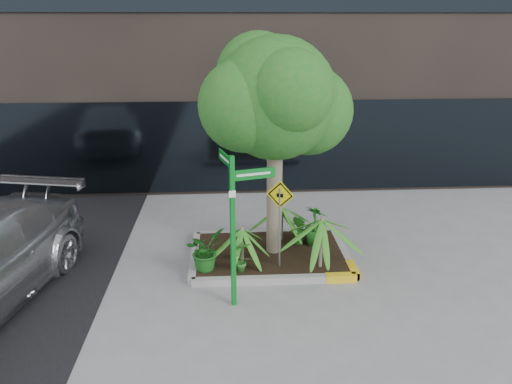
{
  "coord_description": "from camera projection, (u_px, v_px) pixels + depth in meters",
  "views": [
    {
      "loc": [
        -0.68,
        -9.29,
        4.88
      ],
      "look_at": [
        -0.1,
        0.2,
        1.54
      ],
      "focal_mm": 35.0,
      "sensor_mm": 36.0,
      "label": 1
    }
  ],
  "objects": [
    {
      "name": "street_sign_post",
      "position": [
        235.0,
        215.0,
        8.46
      ],
      "size": [
        0.95,
        0.8,
        2.76
      ],
      "rotation": [
        0.0,
        0.0,
        0.27
      ],
      "color": "#0A7820",
      "rests_on": "ground"
    },
    {
      "name": "shrub_c",
      "position": [
        241.0,
        256.0,
        9.7
      ],
      "size": [
        0.41,
        0.41,
        0.68
      ],
      "primitive_type": "imported",
      "rotation": [
        0.0,
        0.0,
        3.29
      ],
      "color": "#2C6C21",
      "rests_on": "planter"
    },
    {
      "name": "tree",
      "position": [
        275.0,
        98.0,
        9.65
      ],
      "size": [
        3.1,
        2.75,
        4.64
      ],
      "color": "gray",
      "rests_on": "ground"
    },
    {
      "name": "shrub_b",
      "position": [
        316.0,
        225.0,
        10.85
      ],
      "size": [
        0.71,
        0.71,
        0.9
      ],
      "primitive_type": "imported",
      "rotation": [
        0.0,
        0.0,
        2.33
      ],
      "color": "#216F21",
      "rests_on": "planter"
    },
    {
      "name": "palm_back",
      "position": [
        282.0,
        207.0,
        10.99
      ],
      "size": [
        0.93,
        0.93,
        1.03
      ],
      "color": "gray",
      "rests_on": "ground"
    },
    {
      "name": "shrub_a",
      "position": [
        205.0,
        250.0,
        9.79
      ],
      "size": [
        0.99,
        0.99,
        0.81
      ],
      "primitive_type": "imported",
      "rotation": [
        0.0,
        0.0,
        1.07
      ],
      "color": "#195718",
      "rests_on": "planter"
    },
    {
      "name": "ground",
      "position": [
        261.0,
        264.0,
        10.41
      ],
      "size": [
        80.0,
        80.0,
        0.0
      ],
      "primitive_type": "plane",
      "color": "gray",
      "rests_on": "ground"
    },
    {
      "name": "shrub_d",
      "position": [
        299.0,
        229.0,
        10.9
      ],
      "size": [
        0.49,
        0.49,
        0.69
      ],
      "primitive_type": "imported",
      "rotation": [
        0.0,
        0.0,
        5.1
      ],
      "color": "#25641D",
      "rests_on": "planter"
    },
    {
      "name": "palm_front",
      "position": [
        322.0,
        220.0,
        9.68
      ],
      "size": [
        1.22,
        1.22,
        1.35
      ],
      "color": "gray",
      "rests_on": "ground"
    },
    {
      "name": "cattle_sign",
      "position": [
        280.0,
        210.0,
        9.6
      ],
      "size": [
        0.52,
        0.24,
        1.81
      ],
      "rotation": [
        0.0,
        0.0,
        -0.42
      ],
      "color": "slate",
      "rests_on": "ground"
    },
    {
      "name": "planter",
      "position": [
        271.0,
        254.0,
        10.65
      ],
      "size": [
        3.35,
        2.36,
        0.15
      ],
      "color": "#9E9E99",
      "rests_on": "ground"
    },
    {
      "name": "palm_left",
      "position": [
        242.0,
        229.0,
        10.01
      ],
      "size": [
        0.85,
        0.85,
        0.95
      ],
      "color": "gray",
      "rests_on": "ground"
    }
  ]
}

